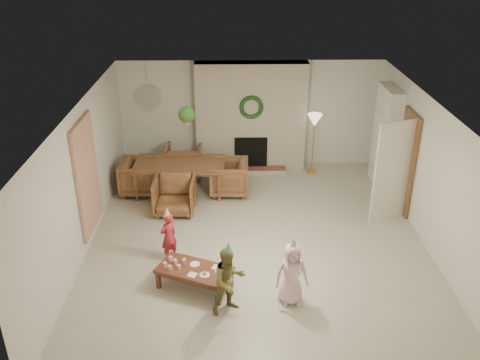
{
  "coord_description": "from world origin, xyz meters",
  "views": [
    {
      "loc": [
        -0.45,
        -7.96,
        5.08
      ],
      "look_at": [
        -0.3,
        0.4,
        1.05
      ],
      "focal_mm": 38.76,
      "sensor_mm": 36.0,
      "label": 1
    }
  ],
  "objects_px": {
    "dining_chair_near": "(175,195)",
    "coffee_table_top": "(194,270)",
    "child_red": "(169,236)",
    "child_plaid": "(229,281)",
    "dining_chair_right": "(229,177)",
    "child_pink": "(292,274)",
    "dining_table": "(180,178)",
    "dining_chair_left": "(140,177)",
    "dining_chair_far": "(184,161)"
  },
  "relations": [
    {
      "from": "dining_chair_near",
      "to": "coffee_table_top",
      "type": "distance_m",
      "value": 2.51
    },
    {
      "from": "child_plaid",
      "to": "coffee_table_top",
      "type": "bearing_deg",
      "value": 107.52
    },
    {
      "from": "child_red",
      "to": "child_plaid",
      "type": "relative_size",
      "value": 0.82
    },
    {
      "from": "coffee_table_top",
      "to": "child_red",
      "type": "xyz_separation_m",
      "value": [
        -0.48,
        0.81,
        0.11
      ]
    },
    {
      "from": "dining_chair_left",
      "to": "dining_chair_right",
      "type": "xyz_separation_m",
      "value": [
        1.88,
        -0.06,
        0.0
      ]
    },
    {
      "from": "dining_chair_near",
      "to": "child_red",
      "type": "bearing_deg",
      "value": -86.24
    },
    {
      "from": "dining_chair_far",
      "to": "dining_chair_right",
      "type": "height_order",
      "value": "same"
    },
    {
      "from": "child_red",
      "to": "child_plaid",
      "type": "distance_m",
      "value": 1.71
    },
    {
      "from": "dining_chair_left",
      "to": "dining_chair_right",
      "type": "bearing_deg",
      "value": -90.0
    },
    {
      "from": "coffee_table_top",
      "to": "child_pink",
      "type": "xyz_separation_m",
      "value": [
        1.47,
        -0.37,
        0.18
      ]
    },
    {
      "from": "child_plaid",
      "to": "dining_table",
      "type": "bearing_deg",
      "value": 78.61
    },
    {
      "from": "child_plaid",
      "to": "child_red",
      "type": "bearing_deg",
      "value": 100.08
    },
    {
      "from": "dining_chair_near",
      "to": "dining_chair_right",
      "type": "bearing_deg",
      "value": 38.66
    },
    {
      "from": "child_pink",
      "to": "coffee_table_top",
      "type": "bearing_deg",
      "value": 159.64
    },
    {
      "from": "dining_chair_far",
      "to": "child_plaid",
      "type": "bearing_deg",
      "value": 104.13
    },
    {
      "from": "dining_chair_left",
      "to": "child_red",
      "type": "relative_size",
      "value": 0.93
    },
    {
      "from": "dining_table",
      "to": "dining_chair_left",
      "type": "bearing_deg",
      "value": 180.0
    },
    {
      "from": "dining_table",
      "to": "dining_chair_left",
      "type": "height_order",
      "value": "dining_chair_left"
    },
    {
      "from": "dining_chair_left",
      "to": "child_red",
      "type": "bearing_deg",
      "value": -159.14
    },
    {
      "from": "dining_chair_far",
      "to": "child_pink",
      "type": "height_order",
      "value": "child_pink"
    },
    {
      "from": "dining_table",
      "to": "dining_chair_left",
      "type": "distance_m",
      "value": 0.84
    },
    {
      "from": "dining_chair_far",
      "to": "coffee_table_top",
      "type": "height_order",
      "value": "dining_chair_far"
    },
    {
      "from": "dining_chair_left",
      "to": "dining_chair_right",
      "type": "relative_size",
      "value": 1.0
    },
    {
      "from": "child_red",
      "to": "child_plaid",
      "type": "bearing_deg",
      "value": 83.61
    },
    {
      "from": "dining_table",
      "to": "dining_chair_far",
      "type": "relative_size",
      "value": 2.34
    },
    {
      "from": "child_red",
      "to": "dining_chair_right",
      "type": "bearing_deg",
      "value": -155.65
    },
    {
      "from": "dining_chair_right",
      "to": "child_pink",
      "type": "xyz_separation_m",
      "value": [
        0.94,
        -3.63,
        0.13
      ]
    },
    {
      "from": "coffee_table_top",
      "to": "child_red",
      "type": "distance_m",
      "value": 0.95
    },
    {
      "from": "dining_chair_near",
      "to": "coffee_table_top",
      "type": "relative_size",
      "value": 0.71
    },
    {
      "from": "child_red",
      "to": "child_pink",
      "type": "distance_m",
      "value": 2.28
    },
    {
      "from": "dining_chair_near",
      "to": "coffee_table_top",
      "type": "bearing_deg",
      "value": -75.87
    },
    {
      "from": "dining_chair_near",
      "to": "child_pink",
      "type": "distance_m",
      "value": 3.47
    },
    {
      "from": "coffee_table_top",
      "to": "child_red",
      "type": "relative_size",
      "value": 1.31
    },
    {
      "from": "coffee_table_top",
      "to": "child_pink",
      "type": "relative_size",
      "value": 1.14
    },
    {
      "from": "dining_table",
      "to": "child_pink",
      "type": "bearing_deg",
      "value": -59.81
    },
    {
      "from": "coffee_table_top",
      "to": "dining_chair_near",
      "type": "bearing_deg",
      "value": 125.66
    },
    {
      "from": "dining_chair_far",
      "to": "dining_chair_right",
      "type": "xyz_separation_m",
      "value": [
        1.02,
        -0.87,
        0.0
      ]
    },
    {
      "from": "child_red",
      "to": "dining_table",
      "type": "bearing_deg",
      "value": -132.44
    },
    {
      "from": "dining_chair_far",
      "to": "dining_chair_left",
      "type": "relative_size",
      "value": 1.0
    },
    {
      "from": "dining_table",
      "to": "dining_chair_near",
      "type": "height_order",
      "value": "dining_chair_near"
    },
    {
      "from": "dining_table",
      "to": "dining_chair_far",
      "type": "bearing_deg",
      "value": 90.0
    },
    {
      "from": "dining_chair_right",
      "to": "child_pink",
      "type": "distance_m",
      "value": 3.75
    },
    {
      "from": "coffee_table_top",
      "to": "dining_chair_far",
      "type": "bearing_deg",
      "value": 120.02
    },
    {
      "from": "child_pink",
      "to": "child_red",
      "type": "bearing_deg",
      "value": 142.61
    },
    {
      "from": "dining_chair_left",
      "to": "child_plaid",
      "type": "bearing_deg",
      "value": -152.24
    },
    {
      "from": "dining_table",
      "to": "child_plaid",
      "type": "bearing_deg",
      "value": -72.93
    },
    {
      "from": "dining_chair_right",
      "to": "dining_chair_far",
      "type": "bearing_deg",
      "value": -128.66
    },
    {
      "from": "dining_chair_far",
      "to": "child_red",
      "type": "distance_m",
      "value": 3.32
    },
    {
      "from": "child_plaid",
      "to": "dining_chair_right",
      "type": "bearing_deg",
      "value": 63.42
    },
    {
      "from": "dining_table",
      "to": "coffee_table_top",
      "type": "distance_m",
      "value": 3.33
    }
  ]
}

